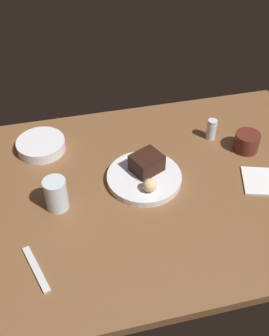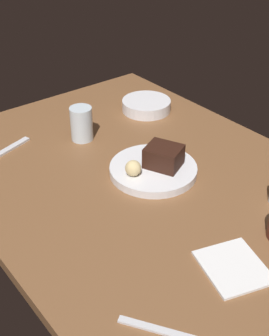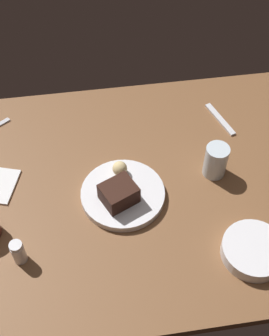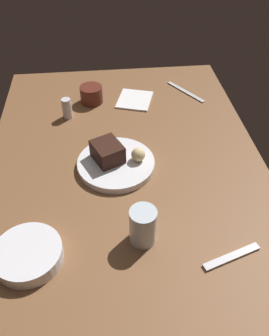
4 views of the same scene
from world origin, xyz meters
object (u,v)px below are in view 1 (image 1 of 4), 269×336
(water_glass, at_px, (56,194))
(dessert_spoon, at_px, (36,269))
(coffee_cup, at_px, (247,142))
(bread_roll, at_px, (150,185))
(salt_shaker, at_px, (211,129))
(side_bowl, at_px, (41,145))
(chocolate_cake_slice, at_px, (145,163))
(folded_napkin, at_px, (265,181))
(dessert_plate, at_px, (144,178))

(water_glass, bearing_deg, dessert_spoon, -110.37)
(coffee_cup, bearing_deg, bread_roll, -160.24)
(salt_shaker, bearing_deg, side_bowl, 172.96)
(chocolate_cake_slice, bearing_deg, coffee_cup, 6.83)
(salt_shaker, relative_size, folded_napkin, 0.54)
(chocolate_cake_slice, distance_m, coffee_cup, 0.36)
(chocolate_cake_slice, bearing_deg, salt_shaker, 25.70)
(dessert_plate, height_order, side_bowl, side_bowl)
(salt_shaker, bearing_deg, bread_roll, -141.80)
(bread_roll, height_order, water_glass, water_glass)
(chocolate_cake_slice, height_order, water_glass, water_glass)
(bread_roll, height_order, coffee_cup, same)
(side_bowl, bearing_deg, bread_roll, -44.17)
(water_glass, bearing_deg, salt_shaker, 20.04)
(bread_roll, height_order, salt_shaker, salt_shaker)
(dessert_plate, bearing_deg, dessert_spoon, -144.14)
(dessert_spoon, distance_m, folded_napkin, 0.72)
(bread_roll, bearing_deg, dessert_spoon, -152.02)
(folded_napkin, bearing_deg, dessert_spoon, -167.62)
(chocolate_cake_slice, distance_m, dessert_spoon, 0.45)
(bread_roll, relative_size, coffee_cup, 0.50)
(bread_roll, xyz_separation_m, folded_napkin, (0.36, -0.03, -0.04))
(bread_roll, bearing_deg, salt_shaker, 38.20)
(salt_shaker, xyz_separation_m, folded_napkin, (0.08, -0.25, -0.03))
(bread_roll, distance_m, water_glass, 0.27)
(salt_shaker, xyz_separation_m, coffee_cup, (0.09, -0.09, -0.00))
(salt_shaker, bearing_deg, folded_napkin, -71.13)
(dessert_plate, xyz_separation_m, bread_roll, (-0.00, -0.07, 0.03))
(water_glass, xyz_separation_m, coffee_cup, (0.64, 0.11, -0.02))
(side_bowl, xyz_separation_m, dessert_spoon, (-0.05, -0.47, -0.01))
(water_glass, bearing_deg, side_bowl, 96.13)
(dessert_plate, bearing_deg, bread_roll, -90.64)
(salt_shaker, height_order, dessert_spoon, salt_shaker)
(salt_shaker, bearing_deg, dessert_spoon, -147.16)
(dessert_plate, distance_m, coffee_cup, 0.37)
(chocolate_cake_slice, xyz_separation_m, side_bowl, (-0.31, 0.20, -0.03))
(dessert_spoon, height_order, folded_napkin, dessert_spoon)
(salt_shaker, distance_m, water_glass, 0.58)
(folded_napkin, bearing_deg, side_bowl, 154.32)
(salt_shaker, xyz_separation_m, water_glass, (-0.55, -0.20, 0.01))
(dessert_plate, xyz_separation_m, dessert_spoon, (-0.34, -0.25, -0.01))
(dessert_plate, distance_m, folded_napkin, 0.37)
(dessert_spoon, bearing_deg, chocolate_cake_slice, 109.67)
(salt_shaker, bearing_deg, water_glass, -159.96)
(coffee_cup, bearing_deg, dessert_plate, -169.82)
(dessert_spoon, bearing_deg, folded_napkin, 84.46)
(dessert_plate, xyz_separation_m, side_bowl, (-0.30, 0.22, 0.01))
(salt_shaker, bearing_deg, chocolate_cake_slice, -154.30)
(chocolate_cake_slice, xyz_separation_m, coffee_cup, (0.36, 0.04, -0.02))
(folded_napkin, bearing_deg, water_glass, 175.75)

